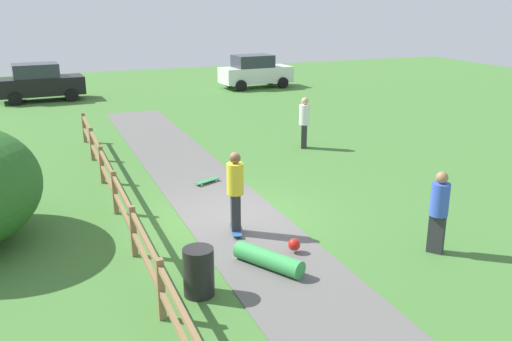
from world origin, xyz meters
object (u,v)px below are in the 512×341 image
object	(u,v)px
skater_riding	(235,188)
bystander_blue	(439,208)
skater_fallen	(271,258)
bystander_white	(305,120)
parked_car_black	(40,82)
trash_bin	(199,272)
skateboard_loose	(207,181)
parked_car_white	(255,71)

from	to	relation	value
skater_riding	bystander_blue	world-z (taller)	skater_riding
skater_fallen	bystander_white	bearing A→B (deg)	59.47
parked_car_black	trash_bin	bearing A→B (deg)	-84.76
trash_bin	skater_fallen	distance (m)	1.71
skater_fallen	skateboard_loose	distance (m)	5.49
trash_bin	bystander_white	world-z (taller)	bystander_white
trash_bin	bystander_blue	size ratio (longest dim) A/B	0.51
skater_riding	parked_car_black	xyz separation A→B (m)	(-3.57, 19.83, -0.12)
skater_fallen	trash_bin	bearing A→B (deg)	-162.98
skater_fallen	bystander_blue	size ratio (longest dim) A/B	0.85
skateboard_loose	bystander_blue	distance (m)	6.93
trash_bin	skateboard_loose	world-z (taller)	trash_bin
trash_bin	bystander_blue	world-z (taller)	bystander_blue
bystander_blue	parked_car_black	bearing A→B (deg)	107.76
skater_fallen	bystander_white	distance (m)	9.40
bystander_white	parked_car_white	xyz separation A→B (m)	(3.54, 13.60, -0.05)
skater_fallen	bystander_blue	world-z (taller)	bystander_blue
trash_bin	bystander_blue	distance (m)	5.14
parked_car_white	skateboard_loose	bearing A→B (deg)	-116.12
skater_riding	bystander_blue	size ratio (longest dim) A/B	1.07
trash_bin	bystander_white	xyz separation A→B (m)	(6.37, 8.56, 0.56)
skater_riding	parked_car_black	size ratio (longest dim) A/B	0.44
trash_bin	bystander_blue	bearing A→B (deg)	-1.63
bystander_white	skater_fallen	bearing A→B (deg)	-120.53
skateboard_loose	parked_car_white	world-z (taller)	parked_car_white
skateboard_loose	bystander_white	world-z (taller)	bystander_white
skater_riding	parked_car_black	world-z (taller)	parked_car_black
skateboard_loose	parked_car_white	bearing A→B (deg)	63.88
skater_fallen	parked_car_white	distance (m)	23.21
trash_bin	skater_riding	size ratio (longest dim) A/B	0.48
parked_car_white	trash_bin	bearing A→B (deg)	-114.09
trash_bin	parked_car_white	world-z (taller)	parked_car_white
bystander_white	bystander_blue	bearing A→B (deg)	-98.24
skater_riding	skater_fallen	distance (m)	2.04
skater_riding	bystander_white	bearing A→B (deg)	52.21
trash_bin	parked_car_black	distance (m)	22.26
parked_car_white	parked_car_black	bearing A→B (deg)	180.00
skater_riding	bystander_white	size ratio (longest dim) A/B	1.04
skater_riding	parked_car_black	bearing A→B (deg)	100.21
trash_bin	skater_riding	bearing A→B (deg)	56.53
skater_riding	parked_car_white	bearing A→B (deg)	67.12
bystander_blue	bystander_white	size ratio (longest dim) A/B	0.98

